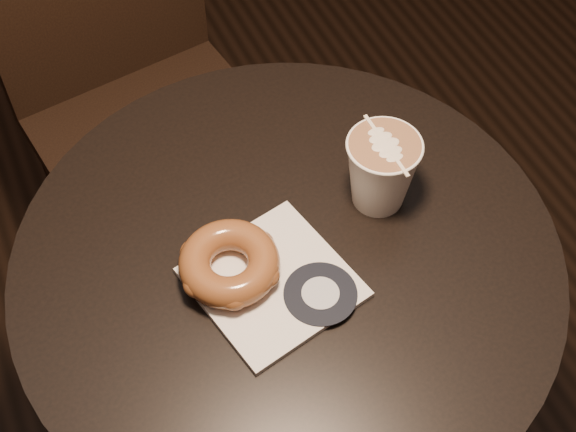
{
  "coord_description": "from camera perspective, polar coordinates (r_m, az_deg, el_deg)",
  "views": [
    {
      "loc": [
        -0.23,
        -0.51,
        1.59
      ],
      "look_at": [
        0.01,
        0.03,
        0.79
      ],
      "focal_mm": 50.0,
      "sensor_mm": 36.0,
      "label": 1
    }
  ],
  "objects": [
    {
      "name": "cafe_table",
      "position": [
        1.18,
        -0.05,
        -8.07
      ],
      "size": [
        0.7,
        0.7,
        0.75
      ],
      "color": "black",
      "rests_on": "ground"
    },
    {
      "name": "doughnut",
      "position": [
        0.97,
        -4.2,
        -3.37
      ],
      "size": [
        0.12,
        0.12,
        0.04
      ],
      "primitive_type": "torus",
      "color": "brown",
      "rests_on": "pastry_bag"
    },
    {
      "name": "chair",
      "position": [
        1.52,
        -11.47,
        10.56
      ],
      "size": [
        0.47,
        0.47,
        1.04
      ],
      "rotation": [
        0.0,
        0.0,
        0.14
      ],
      "color": "black",
      "rests_on": "ground"
    },
    {
      "name": "latte_cup",
      "position": [
        1.03,
        6.63,
        3.12
      ],
      "size": [
        0.1,
        0.1,
        0.11
      ],
      "primitive_type": null,
      "color": "white",
      "rests_on": "cafe_table"
    },
    {
      "name": "pastry_bag",
      "position": [
        0.99,
        -1.1,
        -4.74
      ],
      "size": [
        0.21,
        0.21,
        0.01
      ],
      "primitive_type": "cube",
      "rotation": [
        0.0,
        0.0,
        0.21
      ],
      "color": "white",
      "rests_on": "cafe_table"
    }
  ]
}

